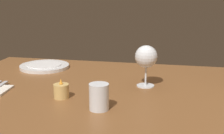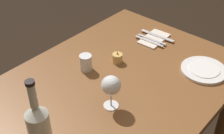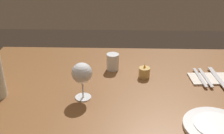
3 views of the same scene
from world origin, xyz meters
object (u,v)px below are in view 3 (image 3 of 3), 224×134
Objects in this scene: dinner_plate at (216,127)px; fork_outer at (200,77)px; votive_candle at (144,73)px; folded_napkin at (211,79)px; table_knife at (218,78)px; fork_inner at (205,77)px; wine_glass_left at (82,74)px; water_tumbler at (113,63)px.

dinner_plate is 0.36m from fork_outer.
folded_napkin is (0.31, -0.02, -0.02)m from votive_candle.
folded_napkin is 0.03m from table_knife.
fork_inner is at bearing 180.00° from table_knife.
dinner_plate reaches higher than fork_inner.
folded_napkin is (0.57, 0.17, -0.11)m from wine_glass_left.
fork_outer is at bearing -12.65° from water_tumbler.
wine_glass_left reaches higher than table_knife.
dinner_plate is at bearing -20.71° from wine_glass_left.
fork_outer is 0.08m from table_knife.
fork_inner and fork_outer have the same top height.
water_tumbler is 0.39× the size of table_knife.
dinner_plate is 1.24× the size of fork_inner.
wine_glass_left reaches higher than fork_inner.
water_tumbler is 0.17m from votive_candle.
votive_candle is at bearing 120.64° from dinner_plate.
dinner_plate is 1.24× the size of fork_outer.
table_knife is at bearing -2.57° from votive_candle.
dinner_plate is (0.22, -0.37, -0.02)m from votive_candle.
water_tumbler reaches higher than votive_candle.
wine_glass_left is at bearing -163.94° from table_knife.
fork_outer is (0.40, -0.09, -0.03)m from water_tumbler.
folded_napkin is at bearing 76.31° from dinner_plate.
fork_inner is 0.06m from table_knife.
dinner_plate is at bearing -99.82° from fork_inner.
dinner_plate is (0.48, -0.18, -0.10)m from wine_glass_left.
fork_outer is (0.26, -0.02, -0.01)m from votive_candle.
fork_outer is (-0.05, 0.00, 0.01)m from folded_napkin.
water_tumbler is at bearing 66.64° from wine_glass_left.
dinner_plate is at bearing -59.36° from votive_candle.
fork_inner reaches higher than folded_napkin.
water_tumbler is 1.22× the size of votive_candle.
votive_candle is 0.34m from table_knife.
wine_glass_left is 1.90× the size of water_tumbler.
wine_glass_left is at bearing -113.36° from water_tumbler.
wine_glass_left is at bearing -161.61° from fork_outer.
votive_candle is (0.26, 0.19, -0.09)m from wine_glass_left.
wine_glass_left is 0.70× the size of dinner_plate.
wine_glass_left is at bearing -144.54° from votive_candle.
votive_candle is 0.26m from fork_outer.
folded_napkin is at bearing 180.00° from table_knife.
water_tumbler is 0.49m from table_knife.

